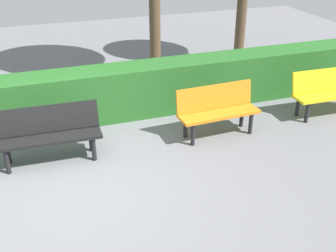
{
  "coord_description": "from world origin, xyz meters",
  "views": [
    {
      "loc": [
        0.32,
        5.0,
        3.47
      ],
      "look_at": [
        -1.57,
        -0.39,
        0.55
      ],
      "focal_mm": 44.88,
      "sensor_mm": 36.0,
      "label": 1
    }
  ],
  "objects": [
    {
      "name": "bench_black",
      "position": [
        0.17,
        -0.94,
        0.48
      ],
      "size": [
        1.59,
        0.53,
        0.86
      ],
      "rotation": [
        0.0,
        0.0,
        -0.04
      ],
      "color": "black",
      "rests_on": "ground_plane"
    },
    {
      "name": "bench_orange",
      "position": [
        -2.63,
        -0.87,
        0.48
      ],
      "size": [
        1.43,
        0.52,
        0.86
      ],
      "rotation": [
        0.0,
        0.0,
        0.05
      ],
      "color": "orange",
      "rests_on": "ground_plane"
    },
    {
      "name": "ground_plane",
      "position": [
        0.0,
        0.0,
        0.0
      ],
      "size": [
        20.39,
        20.39,
        0.0
      ],
      "primitive_type": "plane",
      "color": "slate"
    },
    {
      "name": "bench_yellow",
      "position": [
        -5.01,
        -0.92,
        0.48
      ],
      "size": [
        1.56,
        0.51,
        0.86
      ],
      "rotation": [
        0.0,
        0.0,
        -0.03
      ],
      "color": "yellow",
      "rests_on": "ground_plane"
    },
    {
      "name": "hedge_row",
      "position": [
        -1.18,
        -2.14,
        0.47
      ],
      "size": [
        16.39,
        0.69,
        0.95
      ],
      "primitive_type": "cube",
      "color": "#266023",
      "rests_on": "ground_plane"
    }
  ]
}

